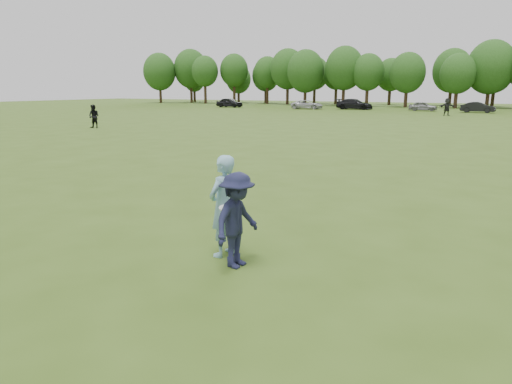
# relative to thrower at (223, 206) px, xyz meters

# --- Properties ---
(ground) EXTENTS (200.00, 200.00, 0.00)m
(ground) POSITION_rel_thrower_xyz_m (-0.66, 0.18, -0.97)
(ground) COLOR #365016
(ground) RESTS_ON ground
(thrower) EXTENTS (0.53, 0.75, 1.93)m
(thrower) POSITION_rel_thrower_xyz_m (0.00, 0.00, 0.00)
(thrower) COLOR #7FB1C5
(thrower) RESTS_ON ground
(defender) EXTENTS (0.73, 1.16, 1.71)m
(defender) POSITION_rel_thrower_xyz_m (0.51, -0.37, -0.11)
(defender) COLOR #1A1D3A
(defender) RESTS_ON ground
(player_far_a) EXTENTS (1.01, 0.85, 1.85)m
(player_far_a) POSITION_rel_thrower_xyz_m (-24.24, 19.32, -0.04)
(player_far_a) COLOR black
(player_far_a) RESTS_ON ground
(player_far_d) EXTENTS (1.94, 1.32, 2.01)m
(player_far_d) POSITION_rel_thrower_xyz_m (-1.23, 50.55, 0.04)
(player_far_d) COLOR black
(player_far_d) RESTS_ON ground
(car_a) EXTENTS (4.58, 2.01, 1.54)m
(car_a) POSITION_rel_thrower_xyz_m (-35.64, 58.80, -0.20)
(car_a) COLOR black
(car_a) RESTS_ON ground
(car_c) EXTENTS (5.05, 2.79, 1.34)m
(car_c) POSITION_rel_thrower_xyz_m (-21.86, 58.91, -0.30)
(car_c) COLOR #BBBAC0
(car_c) RESTS_ON ground
(car_d) EXTENTS (5.44, 2.34, 1.56)m
(car_d) POSITION_rel_thrower_xyz_m (-15.11, 60.90, -0.19)
(car_d) COLOR black
(car_d) RESTS_ON ground
(car_e) EXTENTS (3.86, 1.67, 1.30)m
(car_e) POSITION_rel_thrower_xyz_m (-5.38, 60.96, -0.32)
(car_e) COLOR gray
(car_e) RESTS_ON ground
(car_f) EXTENTS (4.25, 1.75, 1.37)m
(car_f) POSITION_rel_thrower_xyz_m (1.62, 59.36, -0.28)
(car_f) COLOR black
(car_f) RESTS_ON ground
(disc_in_play) EXTENTS (0.32, 0.32, 0.09)m
(disc_in_play) POSITION_rel_thrower_xyz_m (0.25, -0.29, 0.07)
(disc_in_play) COLOR white
(disc_in_play) RESTS_ON ground
(treeline) EXTENTS (130.35, 18.39, 11.74)m
(treeline) POSITION_rel_thrower_xyz_m (2.15, 77.08, 5.30)
(treeline) COLOR #332114
(treeline) RESTS_ON ground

